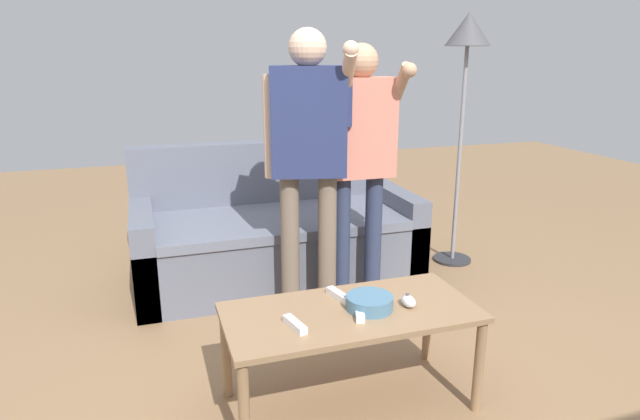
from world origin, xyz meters
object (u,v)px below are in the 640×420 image
at_px(couch, 275,234).
at_px(game_remote_nunchuk, 408,301).
at_px(coffee_table, 350,322).
at_px(game_remote_wand_spare, 295,324).
at_px(floor_lamp, 467,53).
at_px(player_center, 308,144).
at_px(game_remote_wand_near, 339,295).
at_px(player_right, 360,148).
at_px(snack_bowl, 370,302).
at_px(game_remote_wand_far, 359,312).

distance_m(couch, game_remote_nunchuk, 1.62).
bearing_deg(couch, coffee_table, -91.35).
bearing_deg(game_remote_wand_spare, floor_lamp, 41.74).
bearing_deg(coffee_table, player_center, 84.75).
bearing_deg(game_remote_wand_near, player_center, 83.24).
height_order(player_center, player_right, player_center).
bearing_deg(player_center, game_remote_wand_spare, -110.16).
relative_size(couch, coffee_table, 1.74).
height_order(couch, game_remote_wand_spare, couch).
xyz_separation_m(coffee_table, snack_bowl, (0.08, -0.01, 0.09)).
xyz_separation_m(couch, game_remote_nunchuk, (0.22, -1.60, 0.18)).
distance_m(game_remote_wand_near, game_remote_wand_far, 0.18).
relative_size(floor_lamp, game_remote_wand_far, 11.32).
bearing_deg(game_remote_wand_near, snack_bowl, -56.84).
bearing_deg(snack_bowl, player_center, 90.08).
bearing_deg(player_right, game_remote_wand_near, -117.41).
height_order(snack_bowl, floor_lamp, floor_lamp).
relative_size(player_center, game_remote_wand_near, 10.20).
xyz_separation_m(couch, coffee_table, (-0.04, -1.56, 0.10)).
distance_m(game_remote_nunchuk, player_right, 1.11).
xyz_separation_m(coffee_table, player_right, (0.41, 0.93, 0.59)).
xyz_separation_m(player_center, game_remote_wand_far, (-0.06, -0.93, -0.57)).
bearing_deg(player_right, snack_bowl, -109.12).
bearing_deg(player_right, game_remote_wand_far, -111.69).
relative_size(game_remote_nunchuk, player_center, 0.05).
distance_m(snack_bowl, game_remote_wand_far, 0.08).
xyz_separation_m(coffee_table, game_remote_wand_spare, (-0.27, -0.08, 0.07)).
bearing_deg(game_remote_nunchuk, game_remote_wand_near, 147.22).
bearing_deg(game_remote_wand_far, game_remote_wand_spare, -175.49).
relative_size(game_remote_wand_far, game_remote_wand_spare, 1.05).
bearing_deg(player_center, game_remote_wand_near, -96.76).
xyz_separation_m(player_center, player_right, (0.33, 0.05, -0.05)).
bearing_deg(player_right, game_remote_wand_spare, -123.98).
height_order(game_remote_wand_far, game_remote_wand_spare, same).
xyz_separation_m(snack_bowl, game_remote_nunchuk, (0.17, -0.03, -0.01)).
bearing_deg(coffee_table, game_remote_wand_far, -72.27).
distance_m(snack_bowl, floor_lamp, 2.18).
distance_m(couch, player_right, 1.00).
bearing_deg(game_remote_nunchuk, player_right, 80.87).
xyz_separation_m(game_remote_nunchuk, floor_lamp, (1.13, 1.44, 1.04)).
distance_m(game_remote_nunchuk, game_remote_wand_spare, 0.52).
bearing_deg(snack_bowl, couch, 91.64).
relative_size(game_remote_nunchuk, game_remote_wand_far, 0.56).
xyz_separation_m(couch, game_remote_wand_near, (-0.05, -1.43, 0.17)).
bearing_deg(coffee_table, player_right, 66.26).
relative_size(snack_bowl, game_remote_wand_far, 1.28).
relative_size(coffee_table, floor_lamp, 0.61).
relative_size(couch, game_remote_nunchuk, 21.48).
xyz_separation_m(game_remote_nunchuk, game_remote_wand_spare, (-0.52, -0.03, -0.01)).
height_order(game_remote_wand_near, game_remote_wand_spare, same).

